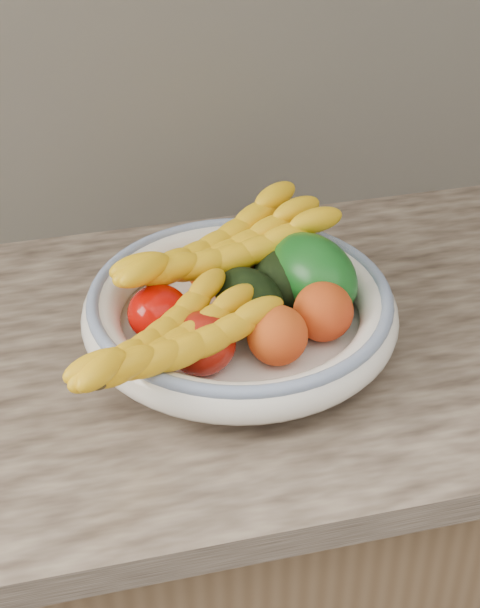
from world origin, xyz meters
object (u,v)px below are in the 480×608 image
object	(u,v)px
banana_bunch_back	(223,256)
banana_bunch_front	(170,348)
green_mango	(312,275)
fruit_bowl	(240,312)

from	to	relation	value
banana_bunch_back	banana_bunch_front	world-z (taller)	banana_bunch_back
green_mango	banana_bunch_back	bearing A→B (deg)	131.42
fruit_bowl	banana_bunch_front	xyz separation A→B (m)	(-0.10, -0.09, 0.03)
green_mango	banana_bunch_back	size ratio (longest dim) A/B	0.42
fruit_bowl	banana_bunch_back	world-z (taller)	banana_bunch_back
green_mango	banana_bunch_back	xyz separation A→B (m)	(-0.10, 0.05, 0.01)
green_mango	banana_bunch_front	bearing A→B (deg)	-172.51
fruit_bowl	banana_bunch_back	distance (m)	0.08
fruit_bowl	banana_bunch_back	bearing A→B (deg)	94.25
fruit_bowl	green_mango	size ratio (longest dim) A/B	2.79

